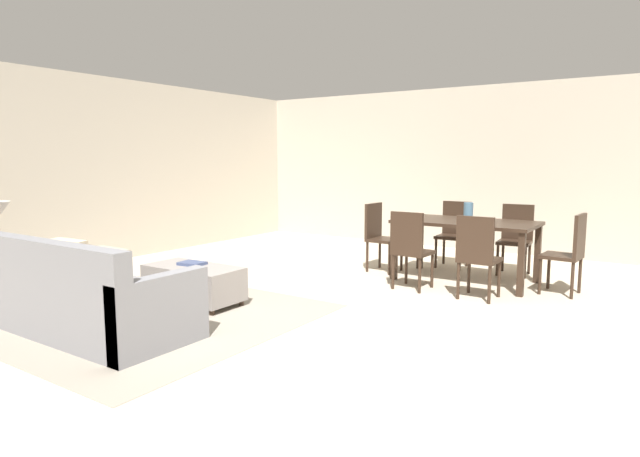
{
  "coord_description": "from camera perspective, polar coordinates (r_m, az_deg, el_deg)",
  "views": [
    {
      "loc": [
        2.57,
        -3.9,
        1.53
      ],
      "look_at": [
        -0.63,
        0.85,
        0.78
      ],
      "focal_mm": 30.18,
      "sensor_mm": 36.0,
      "label": 1
    }
  ],
  "objects": [
    {
      "name": "dining_chair_head_west",
      "position": [
        7.35,
        6.31,
        -0.46
      ],
      "size": [
        0.41,
        0.41,
        0.92
      ],
      "color": "#332319",
      "rests_on": "ground_plane"
    },
    {
      "name": "wall_left",
      "position": [
        8.33,
        -24.28,
        5.59
      ],
      "size": [
        0.12,
        11.0,
        2.7
      ],
      "primitive_type": "cube",
      "color": "#BCB2A0",
      "rests_on": "ground_plane"
    },
    {
      "name": "dining_chair_head_east",
      "position": [
        6.61,
        24.95,
        -2.01
      ],
      "size": [
        0.43,
        0.43,
        0.92
      ],
      "color": "#332319",
      "rests_on": "ground_plane"
    },
    {
      "name": "dining_chair_near_left",
      "position": [
        6.32,
        9.53,
        -1.82
      ],
      "size": [
        0.41,
        0.41,
        0.92
      ],
      "color": "#332319",
      "rests_on": "ground_plane"
    },
    {
      "name": "dining_chair_far_left",
      "position": [
        7.83,
        14.04,
        -0.15
      ],
      "size": [
        0.42,
        0.42,
        0.92
      ],
      "color": "#332319",
      "rests_on": "ground_plane"
    },
    {
      "name": "vase_centerpiece",
      "position": [
        6.89,
        15.45,
        1.74
      ],
      "size": [
        0.11,
        0.11,
        0.22
      ],
      "primitive_type": "cylinder",
      "color": "slate",
      "rests_on": "dining_table"
    },
    {
      "name": "dining_chair_far_right",
      "position": [
        7.57,
        20.05,
        -0.65
      ],
      "size": [
        0.43,
        0.43,
        0.92
      ],
      "color": "#332319",
      "rests_on": "ground_plane"
    },
    {
      "name": "couch",
      "position": [
        5.29,
        -24.36,
        -6.73
      ],
      "size": [
        2.26,
        0.9,
        0.86
      ],
      "color": "gray",
      "rests_on": "ground_plane"
    },
    {
      "name": "book_on_ottoman",
      "position": [
        5.89,
        -13.43,
        -3.62
      ],
      "size": [
        0.28,
        0.23,
        0.03
      ],
      "primitive_type": "cube",
      "rotation": [
        0.0,
        0.0,
        0.12
      ],
      "color": "#3F4C72",
      "rests_on": "ottoman_table"
    },
    {
      "name": "side_table",
      "position": [
        6.52,
        -30.72,
        -3.15
      ],
      "size": [
        0.4,
        0.4,
        0.56
      ],
      "color": "olive",
      "rests_on": "ground_plane"
    },
    {
      "name": "dining_chair_near_right",
      "position": [
        6.03,
        16.34,
        -2.47
      ],
      "size": [
        0.41,
        0.41,
        0.92
      ],
      "color": "#332319",
      "rests_on": "ground_plane"
    },
    {
      "name": "ground_plane",
      "position": [
        4.92,
        0.52,
        -10.63
      ],
      "size": [
        10.8,
        10.8,
        0.0
      ],
      "primitive_type": "plane",
      "color": "beige"
    },
    {
      "name": "dining_table",
      "position": [
        6.9,
        15.2,
        0.05
      ],
      "size": [
        1.67,
        0.93,
        0.76
      ],
      "color": "#332319",
      "rests_on": "ground_plane"
    },
    {
      "name": "ottoman_table",
      "position": [
        5.85,
        -13.25,
        -5.55
      ],
      "size": [
        1.06,
        0.52,
        0.4
      ],
      "color": "gray",
      "rests_on": "ground_plane"
    },
    {
      "name": "area_rug",
      "position": [
        5.63,
        -18.21,
        -8.64
      ],
      "size": [
        3.0,
        2.8,
        0.01
      ],
      "primitive_type": "cube",
      "color": "gray",
      "rests_on": "ground_plane"
    },
    {
      "name": "wall_back",
      "position": [
        9.27,
        17.91,
        6.01
      ],
      "size": [
        9.0,
        0.12,
        2.7
      ],
      "primitive_type": "cube",
      "color": "#BCB2A0",
      "rests_on": "ground_plane"
    }
  ]
}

